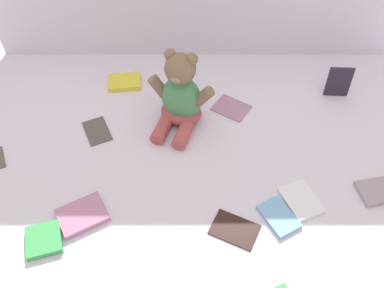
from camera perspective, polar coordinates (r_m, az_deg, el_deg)
name	(u,v)px	position (r m, az deg, el deg)	size (l,w,h in m)	color
ground_plane	(196,141)	(1.32, 0.62, 0.43)	(3.20, 3.20, 0.00)	silver
teddy_bear	(180,98)	(1.31, -1.58, 6.34)	(0.22, 0.22, 0.26)	#4C8C59
book_case_0	(301,200)	(1.21, 14.60, -7.44)	(0.09, 0.12, 0.01)	white
book_case_1	(235,229)	(1.14, 5.83, -11.45)	(0.08, 0.12, 0.01)	black
book_case_2	(97,131)	(1.38, -12.80, 1.80)	(0.07, 0.11, 0.01)	#4E4B42
book_case_4	(82,215)	(1.18, -14.72, -9.35)	(0.10, 0.13, 0.02)	#B27297
book_case_5	(44,240)	(1.17, -19.53, -12.20)	(0.09, 0.09, 0.02)	green
book_case_6	(231,107)	(1.42, 5.38, 4.97)	(0.09, 0.11, 0.01)	#A4708F
book_case_7	(125,82)	(1.52, -9.16, 8.33)	(0.08, 0.11, 0.02)	yellow
book_case_8	(279,217)	(1.17, 11.73, -9.66)	(0.07, 0.11, 0.01)	#78ADDC
book_case_9	(339,82)	(1.52, 19.36, 7.99)	(0.08, 0.01, 0.11)	#292130
book_case_11	(376,192)	(1.30, 23.79, -5.96)	(0.08, 0.10, 0.01)	#9D8B96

